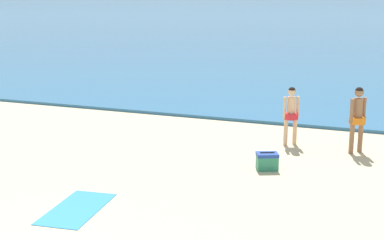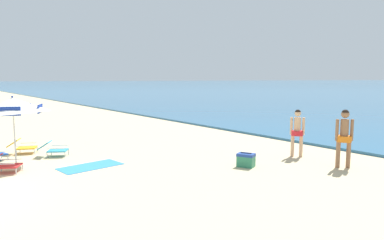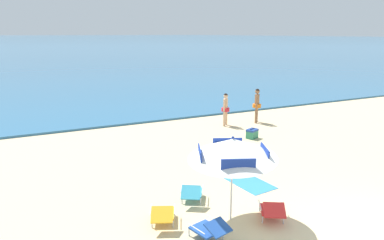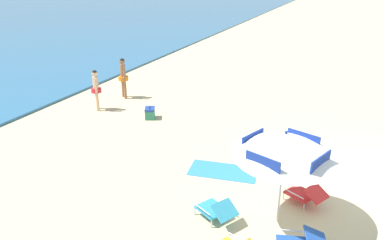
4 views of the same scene
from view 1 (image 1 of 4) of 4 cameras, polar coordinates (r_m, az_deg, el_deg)
The scene contains 4 objects.
person_standing_near_shore at distance 14.58m, azimuth 16.78°, elevation 0.49°, with size 0.42×0.42×1.71m.
person_standing_beside at distance 14.96m, azimuth 10.22°, elevation 0.86°, with size 0.39×0.39×1.58m.
cooler_box at distance 12.93m, azimuth 7.79°, elevation -4.24°, with size 0.60×0.52×0.43m.
beach_towel at distance 10.83m, azimuth -11.84°, elevation -8.97°, with size 0.90×1.80×0.01m, color #3384BC.
Camera 1 is at (4.70, -4.17, 4.01)m, focal length 51.49 mm.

